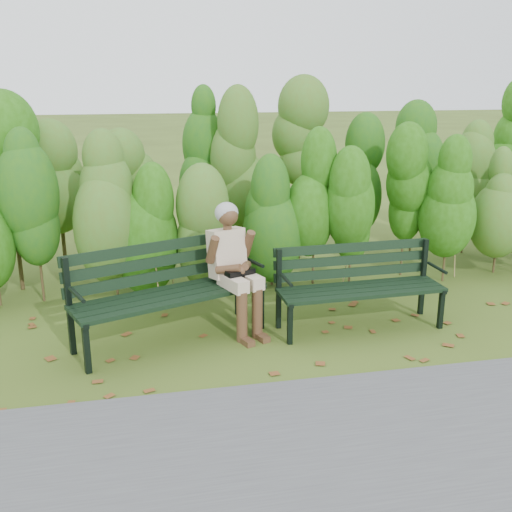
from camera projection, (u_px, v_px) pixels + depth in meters
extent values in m
plane|color=#3E4E19|center=(263.00, 337.00, 5.99)|extent=(80.00, 80.00, 0.00)
cube|color=#474749|center=(336.00, 473.00, 3.93)|extent=(60.00, 2.50, 0.01)
cylinder|color=#47381E|center=(51.00, 273.00, 6.68)|extent=(0.03, 0.03, 0.80)
ellipsoid|color=#255A0C|center=(45.00, 218.00, 6.49)|extent=(0.64, 0.64, 1.44)
cylinder|color=#47381E|center=(107.00, 270.00, 6.80)|extent=(0.03, 0.03, 0.80)
ellipsoid|color=#255A0C|center=(103.00, 215.00, 6.61)|extent=(0.64, 0.64, 1.44)
cylinder|color=#47381E|center=(162.00, 267.00, 6.92)|extent=(0.03, 0.03, 0.80)
ellipsoid|color=#255A0C|center=(159.00, 213.00, 6.73)|extent=(0.64, 0.64, 1.44)
cylinder|color=#47381E|center=(214.00, 263.00, 7.04)|extent=(0.03, 0.03, 0.80)
ellipsoid|color=#255A0C|center=(213.00, 210.00, 6.85)|extent=(0.64, 0.64, 1.44)
cylinder|color=#47381E|center=(265.00, 260.00, 7.16)|extent=(0.03, 0.03, 0.80)
ellipsoid|color=#255A0C|center=(265.00, 208.00, 6.97)|extent=(0.64, 0.64, 1.44)
cylinder|color=#47381E|center=(314.00, 257.00, 7.28)|extent=(0.03, 0.03, 0.80)
ellipsoid|color=#255A0C|center=(315.00, 206.00, 7.09)|extent=(0.64, 0.64, 1.44)
cylinder|color=#47381E|center=(361.00, 254.00, 7.40)|extent=(0.03, 0.03, 0.80)
ellipsoid|color=#255A0C|center=(364.00, 204.00, 7.21)|extent=(0.64, 0.64, 1.44)
cylinder|color=#47381E|center=(407.00, 252.00, 7.52)|extent=(0.03, 0.03, 0.80)
ellipsoid|color=#255A0C|center=(411.00, 202.00, 7.34)|extent=(0.64, 0.64, 1.44)
cylinder|color=#47381E|center=(451.00, 249.00, 7.64)|extent=(0.03, 0.03, 0.80)
ellipsoid|color=#255A0C|center=(456.00, 200.00, 7.46)|extent=(0.64, 0.64, 1.44)
cylinder|color=#47381E|center=(495.00, 246.00, 7.76)|extent=(0.03, 0.03, 0.80)
ellipsoid|color=#255A0C|center=(500.00, 198.00, 7.58)|extent=(0.64, 0.64, 1.44)
cylinder|color=#47381E|center=(13.00, 240.00, 7.46)|extent=(0.04, 0.04, 1.10)
ellipsoid|color=#205B1A|center=(5.00, 170.00, 7.21)|extent=(0.70, 0.70, 1.98)
cylinder|color=#47381E|center=(77.00, 237.00, 7.62)|extent=(0.04, 0.04, 1.10)
ellipsoid|color=#205B1A|center=(71.00, 168.00, 7.36)|extent=(0.70, 0.70, 1.98)
cylinder|color=#47381E|center=(139.00, 234.00, 7.77)|extent=(0.04, 0.04, 1.10)
ellipsoid|color=#205B1A|center=(135.00, 166.00, 7.51)|extent=(0.70, 0.70, 1.98)
cylinder|color=#47381E|center=(197.00, 231.00, 7.92)|extent=(0.04, 0.04, 1.10)
ellipsoid|color=#205B1A|center=(196.00, 164.00, 7.67)|extent=(0.70, 0.70, 1.98)
cylinder|color=#47381E|center=(254.00, 228.00, 8.07)|extent=(0.04, 0.04, 1.10)
ellipsoid|color=#205B1A|center=(254.00, 163.00, 7.82)|extent=(0.70, 0.70, 1.98)
cylinder|color=#47381E|center=(309.00, 225.00, 8.22)|extent=(0.04, 0.04, 1.10)
ellipsoid|color=#205B1A|center=(311.00, 161.00, 7.97)|extent=(0.70, 0.70, 1.98)
cylinder|color=#47381E|center=(362.00, 223.00, 8.37)|extent=(0.04, 0.04, 1.10)
ellipsoid|color=#205B1A|center=(365.00, 160.00, 8.12)|extent=(0.70, 0.70, 1.98)
cylinder|color=#47381E|center=(412.00, 220.00, 8.52)|extent=(0.04, 0.04, 1.10)
ellipsoid|color=#205B1A|center=(417.00, 158.00, 8.27)|extent=(0.70, 0.70, 1.98)
cylinder|color=#47381E|center=(461.00, 218.00, 8.67)|extent=(0.04, 0.04, 1.10)
ellipsoid|color=#205B1A|center=(468.00, 157.00, 8.42)|extent=(0.70, 0.70, 1.98)
cylinder|color=#47381E|center=(509.00, 215.00, 8.82)|extent=(0.04, 0.04, 1.10)
cube|color=brown|center=(171.00, 329.00, 6.18)|extent=(0.08, 0.10, 0.01)
cube|color=brown|center=(416.00, 297.00, 7.10)|extent=(0.11, 0.11, 0.01)
cube|color=brown|center=(158.00, 326.00, 6.25)|extent=(0.11, 0.11, 0.01)
cube|color=brown|center=(22.00, 338.00, 5.98)|extent=(0.10, 0.11, 0.01)
cube|color=brown|center=(235.00, 308.00, 6.75)|extent=(0.08, 0.10, 0.01)
cube|color=brown|center=(177.00, 356.00, 5.59)|extent=(0.11, 0.11, 0.01)
cube|color=brown|center=(265.00, 331.00, 6.13)|extent=(0.11, 0.11, 0.01)
cube|color=brown|center=(174.00, 322.00, 6.37)|extent=(0.10, 0.11, 0.01)
cube|color=brown|center=(209.00, 349.00, 5.72)|extent=(0.11, 0.11, 0.01)
cube|color=brown|center=(368.00, 350.00, 5.72)|extent=(0.11, 0.09, 0.01)
cube|color=brown|center=(186.00, 316.00, 6.51)|extent=(0.10, 0.11, 0.01)
cube|color=brown|center=(191.00, 307.00, 6.79)|extent=(0.11, 0.10, 0.01)
cube|color=brown|center=(374.00, 308.00, 6.74)|extent=(0.07, 0.09, 0.01)
cube|color=brown|center=(393.00, 319.00, 6.45)|extent=(0.11, 0.11, 0.01)
cube|color=brown|center=(172.00, 331.00, 6.13)|extent=(0.10, 0.09, 0.01)
cube|color=brown|center=(357.00, 328.00, 6.22)|extent=(0.11, 0.11, 0.01)
cube|color=brown|center=(318.00, 304.00, 6.86)|extent=(0.11, 0.11, 0.01)
cube|color=brown|center=(240.00, 345.00, 5.82)|extent=(0.11, 0.11, 0.01)
cube|color=brown|center=(138.00, 388.00, 5.01)|extent=(0.11, 0.09, 0.01)
cube|color=brown|center=(370.00, 306.00, 6.82)|extent=(0.11, 0.11, 0.01)
cube|color=brown|center=(184.00, 376.00, 5.22)|extent=(0.11, 0.11, 0.01)
cube|color=brown|center=(92.00, 360.00, 5.50)|extent=(0.10, 0.08, 0.01)
cube|color=brown|center=(106.00, 327.00, 6.24)|extent=(0.11, 0.11, 0.01)
cube|color=brown|center=(128.00, 356.00, 5.59)|extent=(0.11, 0.11, 0.01)
cube|color=brown|center=(61.00, 323.00, 6.33)|extent=(0.11, 0.11, 0.01)
cube|color=brown|center=(82.00, 384.00, 5.08)|extent=(0.08, 0.10, 0.01)
cube|color=brown|center=(252.00, 330.00, 6.15)|extent=(0.10, 0.08, 0.01)
cube|color=brown|center=(71.00, 362.00, 5.46)|extent=(0.11, 0.11, 0.01)
cube|color=brown|center=(183.00, 396.00, 4.89)|extent=(0.08, 0.10, 0.01)
cube|color=brown|center=(268.00, 315.00, 6.56)|extent=(0.11, 0.11, 0.01)
cube|color=brown|center=(493.00, 321.00, 6.40)|extent=(0.10, 0.11, 0.01)
cube|color=brown|center=(483.00, 374.00, 5.25)|extent=(0.11, 0.09, 0.01)
cube|color=brown|center=(418.00, 306.00, 6.82)|extent=(0.11, 0.11, 0.01)
cube|color=brown|center=(403.00, 330.00, 6.16)|extent=(0.09, 0.11, 0.01)
cube|color=brown|center=(49.00, 336.00, 6.01)|extent=(0.11, 0.11, 0.01)
cube|color=brown|center=(53.00, 348.00, 5.75)|extent=(0.11, 0.11, 0.01)
cube|color=black|center=(179.00, 302.00, 5.62)|extent=(1.81, 0.78, 0.04)
cube|color=black|center=(173.00, 298.00, 5.72)|extent=(1.81, 0.78, 0.04)
cube|color=black|center=(168.00, 294.00, 5.83)|extent=(1.81, 0.78, 0.04)
cube|color=black|center=(162.00, 290.00, 5.93)|extent=(1.81, 0.78, 0.04)
cube|color=black|center=(157.00, 276.00, 5.98)|extent=(1.79, 0.73, 0.11)
cube|color=black|center=(156.00, 262.00, 5.95)|extent=(1.79, 0.73, 0.11)
cube|color=black|center=(155.00, 247.00, 5.92)|extent=(1.79, 0.73, 0.11)
cube|color=black|center=(87.00, 348.00, 5.20)|extent=(0.07, 0.07, 0.47)
cube|color=black|center=(69.00, 307.00, 5.50)|extent=(0.07, 0.07, 0.95)
cube|color=black|center=(77.00, 317.00, 5.31)|extent=(0.24, 0.51, 0.04)
cylinder|color=black|center=(77.00, 295.00, 5.20)|extent=(0.18, 0.38, 0.04)
cube|color=black|center=(261.00, 307.00, 6.14)|extent=(0.07, 0.07, 0.47)
cube|color=black|center=(238.00, 273.00, 6.44)|extent=(0.07, 0.07, 0.95)
cube|color=black|center=(250.00, 282.00, 6.25)|extent=(0.24, 0.51, 0.04)
cylinder|color=black|center=(252.00, 262.00, 6.14)|extent=(0.18, 0.38, 0.04)
cube|color=black|center=(368.00, 296.00, 5.92)|extent=(1.70, 0.16, 0.04)
cube|color=black|center=(364.00, 292.00, 6.03)|extent=(1.70, 0.16, 0.04)
cube|color=black|center=(359.00, 288.00, 6.14)|extent=(1.70, 0.16, 0.04)
cube|color=black|center=(355.00, 284.00, 6.25)|extent=(1.70, 0.16, 0.04)
cube|color=black|center=(352.00, 272.00, 6.30)|extent=(1.70, 0.11, 0.10)
cube|color=black|center=(352.00, 260.00, 6.28)|extent=(1.70, 0.11, 0.10)
cube|color=black|center=(352.00, 247.00, 6.25)|extent=(1.70, 0.11, 0.10)
cube|color=black|center=(290.00, 324.00, 5.79)|extent=(0.05, 0.05, 0.43)
cube|color=black|center=(279.00, 289.00, 6.10)|extent=(0.05, 0.05, 0.85)
cube|color=black|center=(285.00, 298.00, 5.91)|extent=(0.06, 0.47, 0.04)
cylinder|color=black|center=(286.00, 280.00, 5.80)|extent=(0.05, 0.36, 0.03)
cube|color=black|center=(441.00, 309.00, 6.16)|extent=(0.05, 0.05, 0.43)
cube|color=black|center=(423.00, 277.00, 6.47)|extent=(0.05, 0.05, 0.85)
cube|color=black|center=(433.00, 285.00, 6.28)|extent=(0.06, 0.47, 0.04)
cylinder|color=black|center=(437.00, 268.00, 6.17)|extent=(0.05, 0.36, 0.03)
cube|color=#CAB094|center=(233.00, 283.00, 5.88)|extent=(0.28, 0.43, 0.13)
cube|color=#CAB094|center=(248.00, 279.00, 5.98)|extent=(0.28, 0.43, 0.13)
cylinder|color=#543520|center=(242.00, 317.00, 5.84)|extent=(0.14, 0.14, 0.51)
cylinder|color=#543520|center=(257.00, 313.00, 5.93)|extent=(0.14, 0.14, 0.51)
cube|color=#543520|center=(246.00, 341.00, 5.84)|extent=(0.15, 0.22, 0.06)
cube|color=#543520|center=(261.00, 337.00, 5.93)|extent=(0.15, 0.22, 0.06)
cube|color=#CAB094|center=(227.00, 253.00, 6.08)|extent=(0.42, 0.36, 0.51)
cylinder|color=#543520|center=(227.00, 228.00, 5.99)|extent=(0.09, 0.09, 0.10)
sphere|color=#543520|center=(228.00, 216.00, 5.94)|extent=(0.21, 0.21, 0.21)
ellipsoid|color=gray|center=(227.00, 213.00, 5.96)|extent=(0.24, 0.23, 0.21)
cylinder|color=#543520|center=(213.00, 250.00, 5.88)|extent=(0.16, 0.22, 0.30)
cylinder|color=#543520|center=(248.00, 244.00, 6.10)|extent=(0.16, 0.22, 0.30)
cylinder|color=#543520|center=(228.00, 269.00, 5.89)|extent=(0.27, 0.21, 0.13)
cylinder|color=#543520|center=(246.00, 266.00, 5.99)|extent=(0.15, 0.28, 0.13)
sphere|color=#543520|center=(241.00, 271.00, 5.90)|extent=(0.11, 0.11, 0.11)
cube|color=black|center=(240.00, 277.00, 5.93)|extent=(0.32, 0.22, 0.16)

